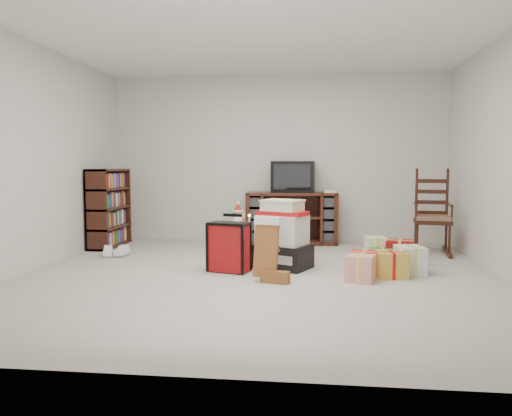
{
  "coord_description": "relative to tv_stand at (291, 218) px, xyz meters",
  "views": [
    {
      "loc": [
        0.55,
        -5.06,
        1.15
      ],
      "look_at": [
        -0.1,
        0.6,
        0.66
      ],
      "focal_mm": 35.0,
      "sensor_mm": 36.0,
      "label": 1
    }
  ],
  "objects": [
    {
      "name": "sneaker_pair",
      "position": [
        -2.17,
        -1.32,
        -0.33
      ],
      "size": [
        0.34,
        0.29,
        0.09
      ],
      "rotation": [
        0.0,
        0.0,
        0.17
      ],
      "color": "white",
      "rests_on": "floor"
    },
    {
      "name": "tv_stand",
      "position": [
        0.0,
        0.0,
        0.0
      ],
      "size": [
        1.36,
        0.58,
        0.76
      ],
      "rotation": [
        0.0,
        0.0,
        0.08
      ],
      "color": "#481F14",
      "rests_on": "floor"
    },
    {
      "name": "room",
      "position": [
        -0.23,
        -2.23,
        0.87
      ],
      "size": [
        5.01,
        5.01,
        2.51
      ],
      "color": "#B4B0A5",
      "rests_on": "ground"
    },
    {
      "name": "bookshelf",
      "position": [
        -2.55,
        -0.55,
        0.15
      ],
      "size": [
        0.3,
        0.9,
        1.1
      ],
      "color": "#39180F",
      "rests_on": "floor"
    },
    {
      "name": "red_suitcase",
      "position": [
        -0.58,
        -2.05,
        -0.11
      ],
      "size": [
        0.46,
        0.32,
        0.63
      ],
      "rotation": [
        0.0,
        0.0,
        -0.27
      ],
      "color": "maroon",
      "rests_on": "floor"
    },
    {
      "name": "gift_cluster",
      "position": [
        1.08,
        -1.85,
        -0.24
      ],
      "size": [
        0.81,
        1.19,
        0.28
      ],
      "color": "#B11415",
      "rests_on": "floor"
    },
    {
      "name": "rocking_chair",
      "position": [
        1.87,
        -0.55,
        0.01
      ],
      "size": [
        0.56,
        0.82,
        1.15
      ],
      "rotation": [
        0.0,
        0.0,
        -0.14
      ],
      "color": "#39180F",
      "rests_on": "floor"
    },
    {
      "name": "santa_figurine",
      "position": [
        0.07,
        -1.4,
        -0.13
      ],
      "size": [
        0.31,
        0.29,
        0.64
      ],
      "color": "maroon",
      "rests_on": "floor"
    },
    {
      "name": "gift_pile",
      "position": [
        -0.02,
        -1.77,
        -0.05
      ],
      "size": [
        0.72,
        0.64,
        0.75
      ],
      "rotation": [
        0.0,
        0.0,
        -0.43
      ],
      "color": "black",
      "rests_on": "floor"
    },
    {
      "name": "stocking",
      "position": [
        -0.14,
        -2.44,
        -0.05
      ],
      "size": [
        0.33,
        0.2,
        0.65
      ],
      "primitive_type": null,
      "rotation": [
        0.0,
        0.0,
        -0.25
      ],
      "color": "#0E7E1E",
      "rests_on": "floor"
    },
    {
      "name": "teddy_bear",
      "position": [
        -0.04,
        -1.89,
        -0.23
      ],
      "size": [
        0.22,
        0.19,
        0.33
      ],
      "color": "brown",
      "rests_on": "floor"
    },
    {
      "name": "mrs_claus_figurine",
      "position": [
        -0.63,
        -1.06,
        -0.12
      ],
      "size": [
        0.33,
        0.31,
        0.67
      ],
      "color": "maroon",
      "rests_on": "floor"
    },
    {
      "name": "crt_television",
      "position": [
        0.02,
        0.03,
        0.6
      ],
      "size": [
        0.63,
        0.47,
        0.45
      ],
      "rotation": [
        0.0,
        0.0,
        -0.04
      ],
      "color": "black",
      "rests_on": "tv_stand"
    }
  ]
}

